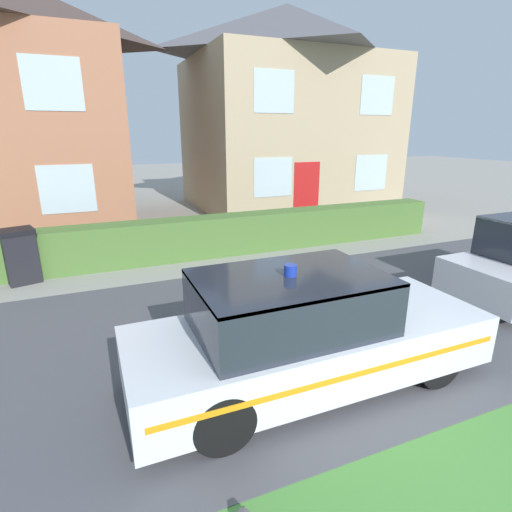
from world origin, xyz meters
name	(u,v)px	position (x,y,z in m)	size (l,w,h in m)	color
ground_plane	(498,512)	(0.00, 0.00, 0.00)	(80.00, 80.00, 0.00)	gray
road_strip	(292,323)	(0.00, 3.79, 0.01)	(28.00, 5.73, 0.01)	#4C4C51
garden_hedge	(195,238)	(-0.54, 8.11, 0.51)	(14.50, 0.72, 1.02)	#4C7233
police_car	(304,332)	(-0.64, 2.28, 0.71)	(4.56, 1.66, 1.62)	black
house_right	(285,110)	(4.88, 13.91, 3.95)	(7.69, 6.70, 7.76)	tan
wheelie_bin	(20,256)	(-4.41, 7.77, 0.59)	(0.78, 0.73, 1.17)	black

